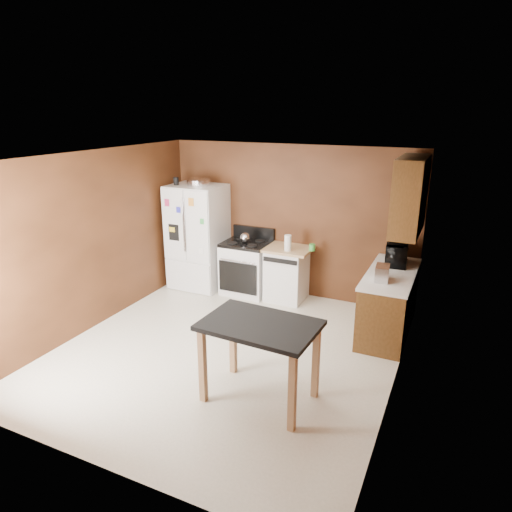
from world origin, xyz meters
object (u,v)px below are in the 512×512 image
Objects in this scene: roasting_pan at (199,182)px; island at (260,335)px; dishwasher at (287,273)px; green_canister at (312,247)px; refrigerator at (198,237)px; paper_towel at (288,243)px; gas_range at (247,267)px; microwave at (397,254)px; kettle at (245,238)px; toaster at (382,273)px; pen_cup at (176,181)px.

island is at bearing -48.50° from roasting_pan.
green_canister is at bearing 2.66° from dishwasher.
refrigerator is 3.51m from island.
paper_towel is 0.28× the size of dishwasher.
gas_range reaches higher than dishwasher.
microwave is 0.30× the size of refrigerator.
roasting_pan is at bearing -177.43° from green_canister.
kettle is 0.19× the size of dishwasher.
gas_range is 1.24× the size of dishwasher.
roasting_pan is at bearing 84.23° from microwave.
microwave is at bearing -0.75° from kettle.
microwave reaches higher than gas_range.
kettle is 1.14m from green_canister.
paper_towel reaches higher than toaster.
pen_cup reaches higher than refrigerator.
paper_towel reaches higher than kettle.
kettle is 0.62× the size of toaster.
island is (0.31, -2.70, -0.18)m from green_canister.
green_canister is (1.14, 0.09, -0.04)m from kettle.
green_canister is at bearing 2.92° from refrigerator.
paper_towel is 0.23× the size of gas_range.
kettle is at bearing -174.80° from dishwasher.
roasting_pan is 0.36× the size of gas_range.
gas_range reaches higher than island.
gas_range is 0.72m from dishwasher.
toaster is (3.23, -0.80, -0.85)m from roasting_pan.
dishwasher is (0.73, 0.07, -0.53)m from kettle.
microwave is 1.82m from dishwasher.
kettle is at bearing 6.38° from pen_cup.
microwave is 0.50× the size of gas_range.
roasting_pan is at bearing 20.06° from pen_cup.
toaster is 0.31× the size of dishwasher.
kettle is at bearing 174.62° from paper_towel.
kettle is 0.90m from dishwasher.
roasting_pan is 1.63m from gas_range.
green_canister is (2.35, 0.22, -0.92)m from pen_cup.
microwave is (3.66, 0.10, -0.81)m from pen_cup.
refrigerator is (0.31, 0.12, -0.97)m from pen_cup.
toaster is 2.05m from island.
pen_cup is at bearing 163.89° from toaster.
refrigerator reaches higher than microwave.
toaster is at bearing 62.94° from island.
roasting_pan is at bearing -176.94° from gas_range.
pen_cup is 3.80m from island.
pen_cup is at bearing -174.63° from green_canister.
dishwasher is (-0.41, -0.02, -0.49)m from green_canister.
toaster is at bearing -18.63° from kettle.
kettle is 0.10× the size of refrigerator.
pen_cup is 0.12× the size of gas_range.
green_canister is at bearing 24.48° from paper_towel.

